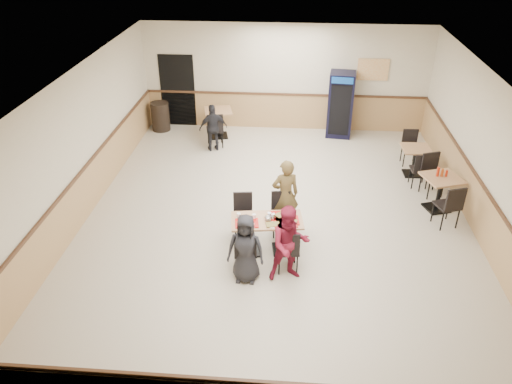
# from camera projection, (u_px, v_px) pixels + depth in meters

# --- Properties ---
(ground) EXTENTS (10.00, 10.00, 0.00)m
(ground) POSITION_uv_depth(u_px,v_px,m) (276.00, 219.00, 10.44)
(ground) COLOR beige
(ground) RESTS_ON ground
(room_shell) EXTENTS (10.00, 10.00, 10.00)m
(room_shell) POSITION_uv_depth(u_px,v_px,m) (354.00, 146.00, 12.23)
(room_shell) COLOR silver
(room_shell) RESTS_ON ground
(main_table) EXTENTS (1.39, 0.82, 0.70)m
(main_table) POSITION_uv_depth(u_px,v_px,m) (267.00, 230.00, 9.27)
(main_table) COLOR black
(main_table) RESTS_ON ground
(main_chairs) EXTENTS (1.35, 1.68, 0.89)m
(main_chairs) POSITION_uv_depth(u_px,v_px,m) (264.00, 231.00, 9.28)
(main_chairs) COLOR black
(main_chairs) RESTS_ON ground
(diner_woman_left) EXTENTS (0.66, 0.45, 1.30)m
(diner_woman_left) POSITION_uv_depth(u_px,v_px,m) (246.00, 249.00, 8.48)
(diner_woman_left) COLOR black
(diner_woman_left) RESTS_ON ground
(diner_woman_right) EXTENTS (0.81, 0.70, 1.43)m
(diner_woman_right) POSITION_uv_depth(u_px,v_px,m) (290.00, 244.00, 8.48)
(diner_woman_right) COLOR maroon
(diner_woman_right) RESTS_ON ground
(diner_man_opposite) EXTENTS (0.63, 0.50, 1.51)m
(diner_man_opposite) POSITION_uv_depth(u_px,v_px,m) (285.00, 195.00, 9.84)
(diner_man_opposite) COLOR brown
(diner_man_opposite) RESTS_ON ground
(lone_diner) EXTENTS (0.80, 0.55, 1.27)m
(lone_diner) POSITION_uv_depth(u_px,v_px,m) (213.00, 128.00, 13.10)
(lone_diner) COLOR black
(lone_diner) RESTS_ON ground
(tabletop_clutter) EXTENTS (1.19, 0.67, 0.12)m
(tabletop_clutter) POSITION_uv_depth(u_px,v_px,m) (270.00, 220.00, 9.11)
(tabletop_clutter) COLOR red
(tabletop_clutter) RESTS_ON main_table
(side_table_near) EXTENTS (0.92, 0.92, 0.78)m
(side_table_near) POSITION_uv_depth(u_px,v_px,m) (440.00, 188.00, 10.56)
(side_table_near) COLOR black
(side_table_near) RESTS_ON ground
(side_table_near_chair_south) EXTENTS (0.58, 0.58, 0.98)m
(side_table_near_chair_south) POSITION_uv_depth(u_px,v_px,m) (447.00, 204.00, 10.03)
(side_table_near_chair_south) COLOR black
(side_table_near_chair_south) RESTS_ON ground
(side_table_near_chair_north) EXTENTS (0.58, 0.58, 0.98)m
(side_table_near_chair_north) POSITION_uv_depth(u_px,v_px,m) (433.00, 175.00, 11.10)
(side_table_near_chair_north) COLOR black
(side_table_near_chair_north) RESTS_ON ground
(side_table_far) EXTENTS (0.68, 0.68, 0.71)m
(side_table_far) POSITION_uv_depth(u_px,v_px,m) (415.00, 157.00, 11.96)
(side_table_far) COLOR black
(side_table_far) RESTS_ON ground
(side_table_far_chair_south) EXTENTS (0.43, 0.43, 0.90)m
(side_table_far_chair_south) POSITION_uv_depth(u_px,v_px,m) (420.00, 169.00, 11.48)
(side_table_far_chair_south) COLOR black
(side_table_far_chair_south) RESTS_ON ground
(side_table_far_chair_north) EXTENTS (0.43, 0.43, 0.90)m
(side_table_far_chair_north) POSITION_uv_depth(u_px,v_px,m) (410.00, 148.00, 12.46)
(side_table_far_chair_north) COLOR black
(side_table_far_chair_north) RESTS_ON ground
(condiment_caddy) EXTENTS (0.23, 0.06, 0.20)m
(condiment_caddy) POSITION_uv_depth(u_px,v_px,m) (441.00, 172.00, 10.43)
(condiment_caddy) COLOR red
(condiment_caddy) RESTS_ON side_table_near
(back_table) EXTENTS (0.89, 0.89, 0.79)m
(back_table) POSITION_uv_depth(u_px,v_px,m) (218.00, 119.00, 13.93)
(back_table) COLOR black
(back_table) RESTS_ON ground
(back_table_chair_lone) EXTENTS (0.56, 0.56, 1.00)m
(back_table_chair_lone) POSITION_uv_depth(u_px,v_px,m) (215.00, 129.00, 13.40)
(back_table_chair_lone) COLOR black
(back_table_chair_lone) RESTS_ON ground
(pepsi_cooler) EXTENTS (0.75, 0.76, 1.81)m
(pepsi_cooler) POSITION_uv_depth(u_px,v_px,m) (341.00, 105.00, 13.85)
(pepsi_cooler) COLOR black
(pepsi_cooler) RESTS_ON ground
(trash_bin) EXTENTS (0.52, 0.52, 0.82)m
(trash_bin) POSITION_uv_depth(u_px,v_px,m) (160.00, 116.00, 14.41)
(trash_bin) COLOR black
(trash_bin) RESTS_ON ground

